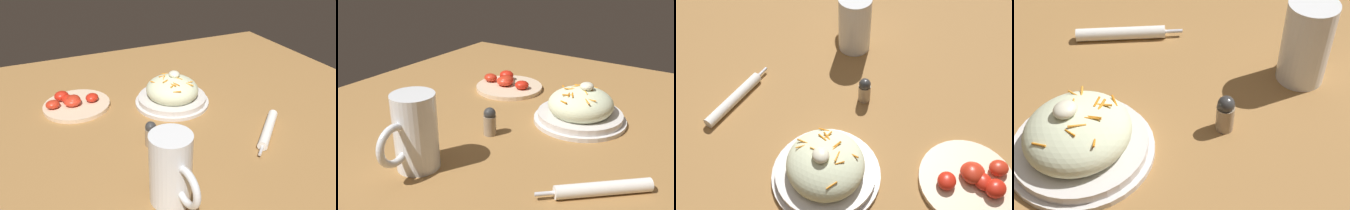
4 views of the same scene
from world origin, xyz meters
TOP-DOWN VIEW (x-y plane):
  - ground_plane at (0.00, 0.00)m, footprint 1.43×1.43m
  - salad_plate at (0.17, -0.02)m, footprint 0.23×0.23m
  - beer_mug at (-0.22, 0.17)m, footprint 0.15×0.09m
  - napkin_roll at (-0.10, -0.18)m, footprint 0.16×0.17m
  - tomato_plate at (0.27, 0.27)m, footprint 0.20×0.20m
  - salt_shaker at (-0.02, 0.13)m, footprint 0.03×0.03m

SIDE VIEW (x-z plane):
  - ground_plane at x=0.00m, z-range 0.00..0.00m
  - napkin_roll at x=-0.10m, z-range 0.00..0.03m
  - tomato_plate at x=0.27m, z-range -0.01..0.04m
  - salt_shaker at x=-0.02m, z-range 0.00..0.07m
  - salad_plate at x=0.17m, z-range -0.02..0.09m
  - beer_mug at x=-0.22m, z-range -0.01..0.15m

